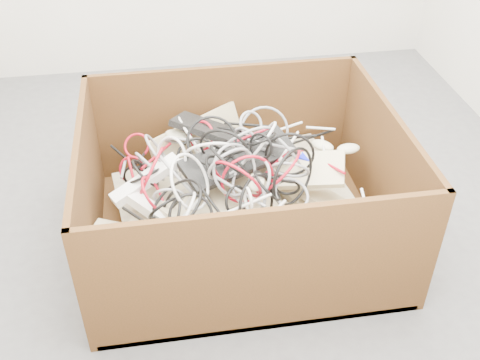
{
  "coord_description": "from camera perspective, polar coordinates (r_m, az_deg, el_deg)",
  "views": [
    {
      "loc": [
        -0.38,
        -2.18,
        1.77
      ],
      "look_at": [
        -0.08,
        -0.26,
        0.3
      ],
      "focal_mm": 43.05,
      "sensor_mm": 36.0,
      "label": 1
    }
  ],
  "objects": [
    {
      "name": "power_strip_right",
      "position": [
        2.26,
        -8.31,
        -3.27
      ],
      "size": [
        0.24,
        0.24,
        0.09
      ],
      "primitive_type": "cube",
      "rotation": [
        -0.1,
        0.17,
        -0.79
      ],
      "color": "white",
      "rests_on": "keyboard_pile"
    },
    {
      "name": "cable_tangle",
      "position": [
        2.32,
        -2.01,
        1.25
      ],
      "size": [
        1.06,
        0.8,
        0.4
      ],
      "color": "gray",
      "rests_on": "keyboard_pile"
    },
    {
      "name": "keyboard_pile",
      "position": [
        2.43,
        0.18,
        -0.63
      ],
      "size": [
        1.27,
        1.05,
        0.37
      ],
      "color": "tan",
      "rests_on": "cardboard_box"
    },
    {
      "name": "power_strip_left",
      "position": [
        2.34,
        -9.31,
        0.01
      ],
      "size": [
        0.3,
        0.2,
        0.13
      ],
      "primitive_type": "cube",
      "rotation": [
        0.14,
        -0.26,
        0.48
      ],
      "color": "white",
      "rests_on": "keyboard_pile"
    },
    {
      "name": "ground",
      "position": [
        2.83,
        0.69,
        -1.57
      ],
      "size": [
        3.0,
        3.0,
        0.0
      ],
      "primitive_type": "plane",
      "color": "#4E4E50",
      "rests_on": "ground"
    },
    {
      "name": "mice_scatter",
      "position": [
        2.41,
        1.96,
        0.74
      ],
      "size": [
        0.97,
        0.61,
        0.21
      ],
      "color": "beige",
      "rests_on": "keyboard_pile"
    },
    {
      "name": "cardboard_box",
      "position": [
        2.51,
        -0.34,
        -3.15
      ],
      "size": [
        1.28,
        1.07,
        0.6
      ],
      "color": "#37260D",
      "rests_on": "ground"
    },
    {
      "name": "vga_plug",
      "position": [
        2.46,
        6.49,
        2.2
      ],
      "size": [
        0.06,
        0.06,
        0.03
      ],
      "primitive_type": "cube",
      "rotation": [
        0.09,
        0.14,
        -0.62
      ],
      "color": "#0D15CC",
      "rests_on": "keyboard_pile"
    }
  ]
}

